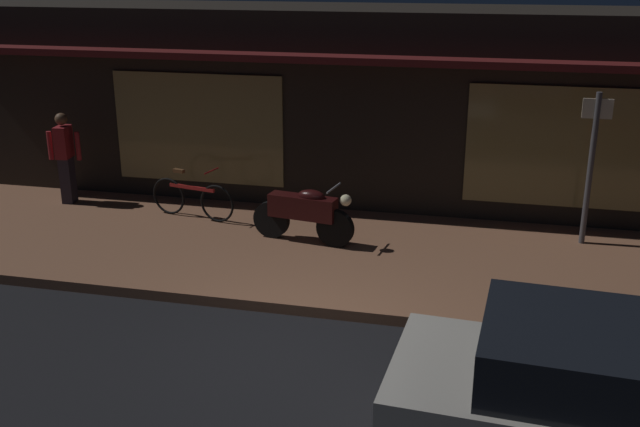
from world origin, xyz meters
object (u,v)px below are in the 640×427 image
object	(u,v)px
sign_post	(591,160)
motorcycle	(305,212)
parked_car_near	(617,405)
bicycle_parked	(192,198)
person_photographer	(65,156)

from	to	relation	value
sign_post	motorcycle	bearing A→B (deg)	-167.42
motorcycle	parked_car_near	distance (m)	6.14
bicycle_parked	parked_car_near	distance (m)	8.18
motorcycle	bicycle_parked	distance (m)	2.29
person_photographer	sign_post	xyz separation A→B (m)	(9.05, -0.05, 0.48)
motorcycle	person_photographer	xyz separation A→B (m)	(-4.75, 1.01, 0.38)
bicycle_parked	motorcycle	bearing A→B (deg)	-17.44
person_photographer	sign_post	bearing A→B (deg)	-0.32
sign_post	parked_car_near	size ratio (longest dim) A/B	0.57
bicycle_parked	sign_post	world-z (taller)	sign_post
motorcycle	bicycle_parked	xyz separation A→B (m)	(-2.18, 0.69, -0.14)
bicycle_parked	person_photographer	distance (m)	2.64
parked_car_near	bicycle_parked	bearing A→B (deg)	139.35
parked_car_near	sign_post	bearing A→B (deg)	87.17
parked_car_near	motorcycle	bearing A→B (deg)	130.90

